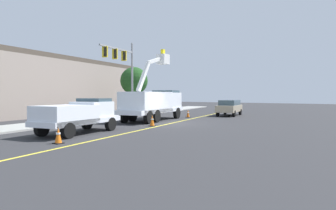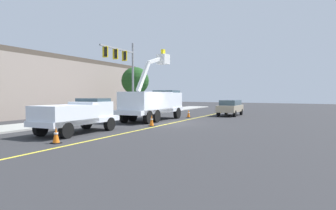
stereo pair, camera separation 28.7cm
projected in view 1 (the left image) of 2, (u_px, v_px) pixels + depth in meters
ground at (170, 124)px, 22.87m from camera, size 120.00×120.00×0.00m
sidewalk_far_side at (89, 119)px, 26.25m from camera, size 59.91×12.01×0.12m
lane_centre_stripe at (170, 124)px, 22.87m from camera, size 49.52×7.20×0.01m
utility_bucket_truck at (153, 102)px, 25.77m from camera, size 8.47×3.63×6.41m
service_pickup_truck at (78, 114)px, 17.12m from camera, size 5.84×2.87×2.06m
passing_minivan at (229, 107)px, 31.55m from camera, size 5.02×2.56×1.69m
traffic_cone_leading at (58, 136)px, 13.58m from camera, size 0.40×0.40×0.77m
traffic_cone_mid_front at (152, 121)px, 21.04m from camera, size 0.40×0.40×0.82m
traffic_cone_mid_rear at (188, 114)px, 29.11m from camera, size 0.40×0.40×0.77m
traffic_signal_mast at (123, 65)px, 29.36m from camera, size 5.55×1.06×7.76m
commercial_building_backdrop at (53, 86)px, 34.32m from camera, size 25.52×10.73×6.53m
street_tree_right at (134, 81)px, 36.20m from camera, size 3.43×3.43×5.72m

